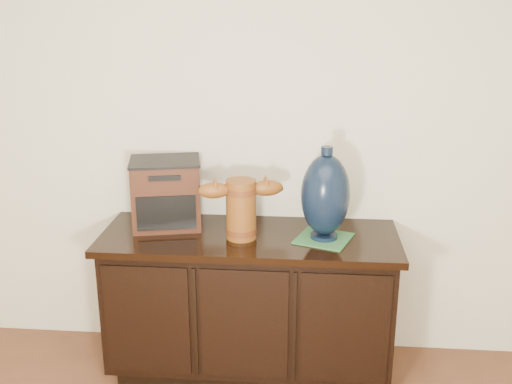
# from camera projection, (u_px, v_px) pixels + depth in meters

# --- Properties ---
(sideboard) EXTENTS (1.46, 0.56, 0.75)m
(sideboard) POSITION_uv_depth(u_px,v_px,m) (250.00, 302.00, 3.05)
(sideboard) COLOR black
(sideboard) RESTS_ON ground
(terracotta_vessel) EXTENTS (0.41, 0.18, 0.29)m
(terracotta_vessel) POSITION_uv_depth(u_px,v_px,m) (241.00, 206.00, 2.85)
(terracotta_vessel) COLOR brown
(terracotta_vessel) RESTS_ON sideboard
(tv_radio) EXTENTS (0.40, 0.34, 0.35)m
(tv_radio) POSITION_uv_depth(u_px,v_px,m) (166.00, 193.00, 3.01)
(tv_radio) COLOR #3A1A0E
(tv_radio) RESTS_ON sideboard
(green_mat) EXTENTS (0.31, 0.31, 0.01)m
(green_mat) POSITION_uv_depth(u_px,v_px,m) (324.00, 238.00, 2.88)
(green_mat) COLOR #2C6335
(green_mat) RESTS_ON sideboard
(lamp_base) EXTENTS (0.30, 0.30, 0.45)m
(lamp_base) POSITION_uv_depth(u_px,v_px,m) (325.00, 196.00, 2.81)
(lamp_base) COLOR black
(lamp_base) RESTS_ON green_mat
(spray_can) EXTENTS (0.06, 0.06, 0.17)m
(spray_can) POSITION_uv_depth(u_px,v_px,m) (247.00, 207.00, 3.08)
(spray_can) COLOR #500D13
(spray_can) RESTS_ON sideboard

